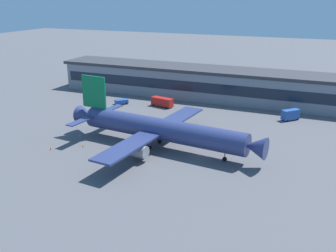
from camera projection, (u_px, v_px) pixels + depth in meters
The scene contains 9 objects.
ground_plane at pixel (201, 156), 98.31m from camera, with size 600.00×600.00×0.00m, color #56565B.
terminal_building at pixel (249, 87), 146.33m from camera, with size 157.89×17.25×11.95m.
airliner at pixel (159, 129), 102.40m from camera, with size 56.92×48.55×17.48m.
fuel_truck at pixel (163, 102), 141.14m from camera, with size 8.81×4.60×3.35m.
stair_truck at pixel (290, 114), 125.91m from camera, with size 5.85×6.02×3.55m.
pushback_tractor at pixel (121, 101), 144.76m from camera, with size 5.25×5.22×1.75m.
traffic_cone_0 at pixel (232, 169), 90.41m from camera, with size 0.45×0.45×0.56m, color #F2590C.
traffic_cone_1 at pixel (51, 148), 102.34m from camera, with size 0.59×0.59×0.74m, color #F2590C.
traffic_cone_2 at pixel (83, 146), 104.23m from camera, with size 0.48×0.48×0.60m, color #F2590C.
Camera 1 is at (27.39, -86.59, 39.36)m, focal length 41.05 mm.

